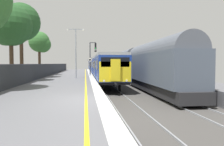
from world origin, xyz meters
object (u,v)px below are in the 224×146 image
object	(u,v)px
speed_limit_sign	(90,64)
background_tree_centre	(40,43)
platform_lamp_mid	(76,49)
background_tree_left	(22,23)
signal_gantry	(92,54)
commuter_train_at_platform	(97,66)
freight_train_adjacent_track	(126,64)
background_tree_right	(10,27)

from	to	relation	value
speed_limit_sign	background_tree_centre	bearing A→B (deg)	158.25
platform_lamp_mid	background_tree_left	bearing A→B (deg)	173.05
platform_lamp_mid	signal_gantry	bearing A→B (deg)	75.34
signal_gantry	background_tree_centre	world-z (taller)	background_tree_centre
signal_gantry	speed_limit_sign	size ratio (longest dim) A/B	1.97
commuter_train_at_platform	freight_train_adjacent_track	size ratio (longest dim) A/B	1.28
speed_limit_sign	freight_train_adjacent_track	bearing A→B (deg)	39.99
speed_limit_sign	background_tree_centre	xyz separation A→B (m)	(-7.09, 2.83, 3.08)
background_tree_centre	background_tree_right	xyz separation A→B (m)	(-0.61, -11.19, 0.46)
commuter_train_at_platform	speed_limit_sign	world-z (taller)	commuter_train_at_platform
signal_gantry	freight_train_adjacent_track	bearing A→B (deg)	11.21
platform_lamp_mid	background_tree_right	distance (m)	7.50
background_tree_right	background_tree_left	bearing A→B (deg)	92.98
freight_train_adjacent_track	background_tree_centre	distance (m)	13.47
commuter_train_at_platform	background_tree_right	xyz separation A→B (m)	(-9.54, -25.69, 3.88)
commuter_train_at_platform	speed_limit_sign	size ratio (longest dim) A/B	23.54
speed_limit_sign	background_tree_centre	size ratio (longest dim) A/B	0.40
signal_gantry	platform_lamp_mid	bearing A→B (deg)	-104.66
speed_limit_sign	background_tree_left	bearing A→B (deg)	-156.67
freight_train_adjacent_track	platform_lamp_mid	distance (m)	11.98
speed_limit_sign	background_tree_right	bearing A→B (deg)	-132.62
platform_lamp_mid	background_tree_right	size ratio (longest dim) A/B	0.80
speed_limit_sign	background_tree_left	xyz separation A→B (m)	(-7.96, -3.43, 4.73)
background_tree_left	background_tree_right	world-z (taller)	background_tree_left
freight_train_adjacent_track	speed_limit_sign	bearing A→B (deg)	-140.01
background_tree_left	background_tree_centre	world-z (taller)	background_tree_left
signal_gantry	background_tree_left	bearing A→B (deg)	-138.95
freight_train_adjacent_track	background_tree_centre	bearing A→B (deg)	-170.87
background_tree_right	signal_gantry	bearing A→B (deg)	56.49
background_tree_centre	signal_gantry	bearing A→B (deg)	7.58
signal_gantry	platform_lamp_mid	distance (m)	8.29
commuter_train_at_platform	signal_gantry	size ratio (longest dim) A/B	11.94
signal_gantry	background_tree_centre	distance (m)	7.69
background_tree_right	freight_train_adjacent_track	bearing A→B (deg)	44.41
platform_lamp_mid	speed_limit_sign	bearing A→B (deg)	67.66
commuter_train_at_platform	freight_train_adjacent_track	xyz separation A→B (m)	(4.00, -12.42, 0.32)
platform_lamp_mid	background_tree_left	distance (m)	6.94
speed_limit_sign	background_tree_right	world-z (taller)	background_tree_right
signal_gantry	background_tree_centre	xyz separation A→B (m)	(-7.46, -0.99, 1.58)
signal_gantry	background_tree_right	xyz separation A→B (m)	(-8.07, -12.19, 2.04)
background_tree_right	platform_lamp_mid	bearing A→B (deg)	34.94
signal_gantry	background_tree_centre	size ratio (longest dim) A/B	0.78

